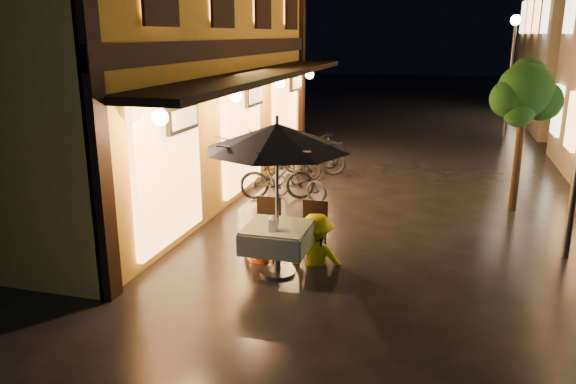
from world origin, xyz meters
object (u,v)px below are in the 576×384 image
(person_yellow, at_px, (317,215))
(bicycle_0, at_px, (298,182))
(person_orange, at_px, (260,216))
(cafe_table, at_px, (277,238))
(patio_umbrella, at_px, (277,137))
(table_lantern, at_px, (273,222))

(person_yellow, xyz_separation_m, bicycle_0, (-1.20, 3.40, -0.40))
(person_orange, height_order, person_yellow, person_yellow)
(cafe_table, height_order, person_orange, person_orange)
(patio_umbrella, height_order, person_yellow, patio_umbrella)
(patio_umbrella, bearing_deg, person_yellow, 50.96)
(patio_umbrella, distance_m, person_yellow, 1.54)
(person_orange, relative_size, person_yellow, 0.91)
(patio_umbrella, xyz_separation_m, bicycle_0, (-0.73, 3.99, -1.75))
(patio_umbrella, relative_size, person_yellow, 1.53)
(person_yellow, bearing_deg, table_lantern, 48.15)
(patio_umbrella, relative_size, bicycle_0, 1.62)
(bicycle_0, bearing_deg, cafe_table, -150.19)
(person_orange, xyz_separation_m, person_yellow, (0.94, 0.07, 0.07))
(person_yellow, bearing_deg, bicycle_0, -81.72)
(cafe_table, distance_m, person_yellow, 0.79)
(cafe_table, xyz_separation_m, table_lantern, (0.00, -0.22, 0.33))
(patio_umbrella, xyz_separation_m, table_lantern, (-0.00, -0.22, -1.23))
(table_lantern, bearing_deg, bicycle_0, 99.79)
(person_orange, bearing_deg, cafe_table, 149.15)
(patio_umbrella, bearing_deg, table_lantern, -90.00)
(bicycle_0, bearing_deg, person_yellow, -141.01)
(person_orange, bearing_deg, table_lantern, 139.68)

